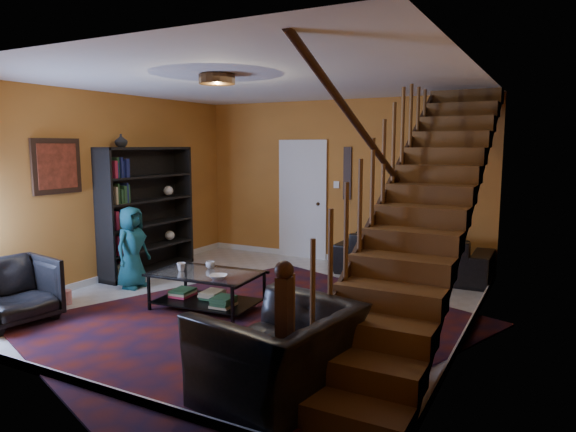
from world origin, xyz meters
name	(u,v)px	position (x,y,z in m)	size (l,w,h in m)	color
floor	(257,302)	(0.00, 0.00, 0.00)	(5.50, 5.50, 0.00)	beige
room	(231,266)	(-1.33, 1.33, 0.05)	(5.50, 5.50, 5.50)	orange
staircase	(426,204)	(2.12, 0.00, 1.40)	(0.95, 5.02, 3.18)	brown
bookshelf	(148,212)	(-2.40, 0.60, 0.96)	(0.35, 1.80, 2.00)	black
door	(303,201)	(-0.70, 2.73, 1.02)	(0.82, 0.05, 2.05)	silver
framed_picture	(57,166)	(-2.57, -0.90, 1.75)	(0.04, 0.74, 0.74)	#9B321C
wall_hanging	(347,173)	(0.15, 2.73, 1.55)	(0.14, 0.03, 0.90)	black
ceiling_fixture	(217,79)	(0.00, -0.80, 2.74)	(0.40, 0.40, 0.10)	#3F2814
rug	(255,325)	(0.44, -0.77, 0.01)	(3.87, 4.42, 0.02)	#4E140E
sofa	(413,255)	(1.42, 2.30, 0.34)	(2.32, 0.91, 0.68)	black
armchair_left	(14,291)	(-2.05, -1.96, 0.37)	(0.80, 0.82, 0.75)	black
armchair_right	(279,355)	(1.50, -2.12, 0.38)	(1.18, 1.03, 0.77)	black
person_adult_a	(376,263)	(0.82, 2.35, 0.13)	(0.42, 0.28, 1.16)	black
person_adult_b	(418,266)	(1.50, 2.35, 0.15)	(0.59, 0.46, 1.20)	black
person_child	(132,247)	(-1.95, -0.22, 0.59)	(0.57, 0.37, 1.17)	#184E5D
coffee_table	(207,289)	(-0.36, -0.59, 0.29)	(1.35, 0.86, 0.49)	black
cup_a	(210,265)	(-0.43, -0.41, 0.54)	(0.11, 0.11, 0.09)	#999999
cup_b	(181,267)	(-0.68, -0.68, 0.54)	(0.11, 0.11, 0.10)	#999999
bowl	(218,277)	(-0.04, -0.79, 0.52)	(0.20, 0.20, 0.05)	#999999
vase	(121,141)	(-2.41, 0.10, 2.10)	(0.18, 0.18, 0.19)	#999999
popcorn_bucket	(66,297)	(-2.10, -1.25, 0.11)	(0.15, 0.15, 0.17)	red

